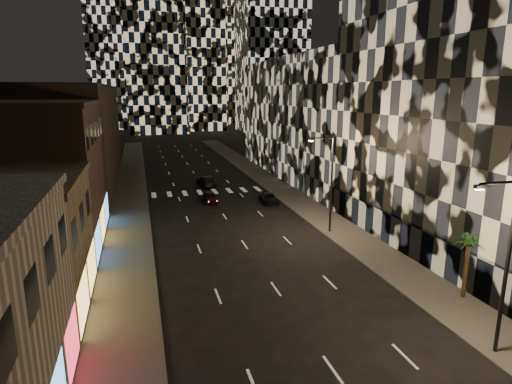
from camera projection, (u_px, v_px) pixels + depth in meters
sidewalk_left at (130, 196)px, 54.76m from camera, size 4.00×120.00×0.15m
sidewalk_right at (278, 187)px, 59.89m from camera, size 4.00×120.00×0.15m
curb_left at (147, 195)px, 55.30m from camera, size 0.20×120.00×0.15m
curb_right at (264, 188)px, 59.35m from camera, size 0.20×120.00×0.15m
retail_brown at (36, 178)px, 36.11m from camera, size 10.00×15.00×12.00m
retail_filler_left at (76, 136)px, 60.76m from camera, size 10.00×40.00×14.00m
midrise_right at (487, 117)px, 36.00m from camera, size 16.00×25.00×22.00m
midrise_base at (398, 232)px, 36.20m from camera, size 0.60×25.00×3.00m
midrise_filler_right at (325, 118)px, 66.97m from camera, size 16.00×40.00×18.00m
streetlight_near at (504, 256)px, 20.69m from camera, size 2.55×0.25×9.00m
streetlight_far at (329, 178)px, 39.47m from camera, size 2.55×0.25×9.00m
car_dark_midlane at (210, 197)px, 51.84m from camera, size 1.61×3.85×1.30m
car_dark_oncoming at (207, 181)px, 60.81m from camera, size 2.57×5.29×1.48m
car_dark_rightlane at (269, 198)px, 51.55m from camera, size 2.22×4.24×1.14m
palm_tree at (469, 245)px, 26.97m from camera, size 2.15×2.18×4.27m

